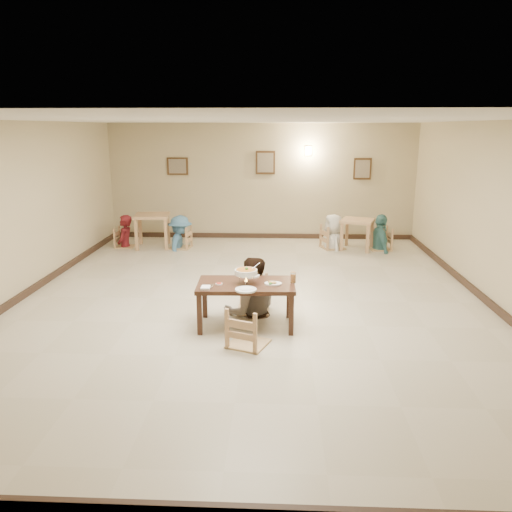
{
  "coord_description": "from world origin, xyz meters",
  "views": [
    {
      "loc": [
        0.45,
        -8.13,
        2.89
      ],
      "look_at": [
        0.1,
        -0.46,
        0.9
      ],
      "focal_mm": 35.0,
      "sensor_mm": 36.0,
      "label": 1
    }
  ],
  "objects_px": {
    "main_table": "(246,288)",
    "chair_far": "(253,279)",
    "bg_table_right": "(357,225)",
    "bg_chair_lr": "(180,228)",
    "bg_chair_rl": "(333,227)",
    "drink_glass": "(293,278)",
    "bg_diner_d": "(382,214)",
    "bg_chair_rr": "(381,229)",
    "bg_chair_ll": "(124,229)",
    "bg_diner_b": "(179,216)",
    "main_diner": "(251,257)",
    "curry_warmer": "(246,272)",
    "bg_diner_c": "(334,214)",
    "bg_diner_a": "(123,215)",
    "chair_near": "(248,308)",
    "bg_table_left": "(152,220)"
  },
  "relations": [
    {
      "from": "main_diner",
      "to": "bg_diner_b",
      "type": "bearing_deg",
      "value": -77.02
    },
    {
      "from": "bg_chair_rl",
      "to": "main_table",
      "type": "bearing_deg",
      "value": 141.35
    },
    {
      "from": "main_diner",
      "to": "bg_table_right",
      "type": "bearing_deg",
      "value": -129.46
    },
    {
      "from": "bg_table_right",
      "to": "bg_diner_c",
      "type": "distance_m",
      "value": 0.62
    },
    {
      "from": "main_diner",
      "to": "bg_chair_ll",
      "type": "bearing_deg",
      "value": -63.91
    },
    {
      "from": "main_table",
      "to": "chair_far",
      "type": "distance_m",
      "value": 0.63
    },
    {
      "from": "bg_table_right",
      "to": "bg_chair_rl",
      "type": "bearing_deg",
      "value": 172.17
    },
    {
      "from": "drink_glass",
      "to": "bg_diner_b",
      "type": "xyz_separation_m",
      "value": [
        -2.63,
        4.83,
        0.07
      ]
    },
    {
      "from": "chair_near",
      "to": "drink_glass",
      "type": "bearing_deg",
      "value": -108.86
    },
    {
      "from": "chair_far",
      "to": "bg_chair_lr",
      "type": "xyz_separation_m",
      "value": [
        -2.01,
        4.26,
        -0.02
      ]
    },
    {
      "from": "bg_table_left",
      "to": "bg_chair_lr",
      "type": "distance_m",
      "value": 0.72
    },
    {
      "from": "chair_far",
      "to": "chair_near",
      "type": "xyz_separation_m",
      "value": [
        -0.01,
        -1.3,
        -0.01
      ]
    },
    {
      "from": "chair_far",
      "to": "bg_chair_ll",
      "type": "bearing_deg",
      "value": 127.76
    },
    {
      "from": "main_table",
      "to": "main_diner",
      "type": "bearing_deg",
      "value": 82.95
    },
    {
      "from": "main_diner",
      "to": "curry_warmer",
      "type": "xyz_separation_m",
      "value": [
        -0.05,
        -0.57,
        -0.07
      ]
    },
    {
      "from": "main_diner",
      "to": "bg_chair_lr",
      "type": "relative_size",
      "value": 1.78
    },
    {
      "from": "chair_far",
      "to": "bg_chair_rr",
      "type": "relative_size",
      "value": 1.05
    },
    {
      "from": "main_table",
      "to": "bg_chair_lr",
      "type": "distance_m",
      "value": 5.26
    },
    {
      "from": "main_table",
      "to": "bg_chair_ll",
      "type": "xyz_separation_m",
      "value": [
        -3.32,
        4.92,
        -0.12
      ]
    },
    {
      "from": "bg_chair_rr",
      "to": "bg_diner_c",
      "type": "distance_m",
      "value": 1.18
    },
    {
      "from": "bg_table_left",
      "to": "bg_chair_rr",
      "type": "xyz_separation_m",
      "value": [
        5.57,
        -0.0,
        -0.17
      ]
    },
    {
      "from": "bg_chair_ll",
      "to": "bg_diner_b",
      "type": "xyz_separation_m",
      "value": [
        1.39,
        -0.03,
        0.35
      ]
    },
    {
      "from": "drink_glass",
      "to": "bg_chair_lr",
      "type": "relative_size",
      "value": 0.16
    },
    {
      "from": "bg_diner_b",
      "to": "bg_diner_c",
      "type": "relative_size",
      "value": 0.96
    },
    {
      "from": "bg_table_left",
      "to": "bg_diner_a",
      "type": "height_order",
      "value": "bg_diner_a"
    },
    {
      "from": "chair_near",
      "to": "bg_chair_rr",
      "type": "bearing_deg",
      "value": -95.54
    },
    {
      "from": "main_diner",
      "to": "bg_chair_ll",
      "type": "height_order",
      "value": "main_diner"
    },
    {
      "from": "chair_far",
      "to": "bg_chair_rl",
      "type": "height_order",
      "value": "bg_chair_rl"
    },
    {
      "from": "main_table",
      "to": "bg_diner_a",
      "type": "height_order",
      "value": "bg_diner_a"
    },
    {
      "from": "bg_table_right",
      "to": "chair_far",
      "type": "bearing_deg",
      "value": -117.98
    },
    {
      "from": "main_table",
      "to": "bg_diner_d",
      "type": "relative_size",
      "value": 0.84
    },
    {
      "from": "main_diner",
      "to": "bg_diner_b",
      "type": "xyz_separation_m",
      "value": [
        -1.98,
        4.33,
        -0.11
      ]
    },
    {
      "from": "drink_glass",
      "to": "bg_diner_d",
      "type": "bearing_deg",
      "value": 65.34
    },
    {
      "from": "bg_diner_b",
      "to": "drink_glass",
      "type": "bearing_deg",
      "value": -149.67
    },
    {
      "from": "bg_chair_ll",
      "to": "bg_table_left",
      "type": "bearing_deg",
      "value": -85.14
    },
    {
      "from": "curry_warmer",
      "to": "bg_diner_d",
      "type": "relative_size",
      "value": 0.21
    },
    {
      "from": "bg_diner_b",
      "to": "bg_diner_d",
      "type": "xyz_separation_m",
      "value": [
        4.88,
        0.07,
        0.06
      ]
    },
    {
      "from": "main_table",
      "to": "bg_diner_a",
      "type": "bearing_deg",
      "value": 122.1
    },
    {
      "from": "bg_chair_rl",
      "to": "bg_table_right",
      "type": "bearing_deg",
      "value": -116.72
    },
    {
      "from": "bg_table_right",
      "to": "bg_diner_b",
      "type": "height_order",
      "value": "bg_diner_b"
    },
    {
      "from": "main_table",
      "to": "bg_chair_rr",
      "type": "distance_m",
      "value": 5.77
    },
    {
      "from": "chair_far",
      "to": "bg_table_right",
      "type": "relative_size",
      "value": 1.14
    },
    {
      "from": "bg_chair_rr",
      "to": "bg_table_right",
      "type": "bearing_deg",
      "value": -95.93
    },
    {
      "from": "bg_table_left",
      "to": "chair_far",
      "type": "bearing_deg",
      "value": -58.04
    },
    {
      "from": "bg_diner_b",
      "to": "bg_chair_rl",
      "type": "bearing_deg",
      "value": -85.93
    },
    {
      "from": "bg_diner_b",
      "to": "bg_chair_ll",
      "type": "bearing_deg",
      "value": 90.54
    },
    {
      "from": "bg_chair_rl",
      "to": "bg_diner_d",
      "type": "height_order",
      "value": "bg_diner_d"
    },
    {
      "from": "chair_near",
      "to": "bg_chair_rr",
      "type": "height_order",
      "value": "chair_near"
    },
    {
      "from": "main_table",
      "to": "bg_chair_lr",
      "type": "height_order",
      "value": "bg_chair_lr"
    },
    {
      "from": "bg_chair_rl",
      "to": "bg_diner_d",
      "type": "relative_size",
      "value": 0.63
    }
  ]
}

